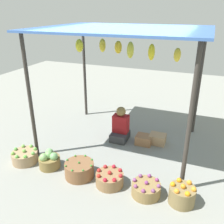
# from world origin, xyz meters

# --- Properties ---
(ground_plane) EXTENTS (14.00, 14.00, 0.00)m
(ground_plane) POSITION_xyz_m (0.00, 0.00, 0.00)
(ground_plane) COLOR gray
(market_stall_structure) EXTENTS (3.16, 2.49, 2.42)m
(market_stall_structure) POSITION_xyz_m (-0.01, 0.01, 2.23)
(market_stall_structure) COLOR #38332D
(market_stall_structure) RESTS_ON ground
(vendor_person) EXTENTS (0.36, 0.44, 0.78)m
(vendor_person) POSITION_xyz_m (-0.07, 0.11, 0.30)
(vendor_person) COLOR #38393B
(vendor_person) RESTS_ON ground
(basket_green_apples) EXTENTS (0.49, 0.49, 0.27)m
(basket_green_apples) POSITION_xyz_m (-1.48, -1.40, 0.11)
(basket_green_apples) COLOR #9B7E5C
(basket_green_apples) RESTS_ON ground
(basket_cabbages) EXTENTS (0.39, 0.39, 0.34)m
(basket_cabbages) POSITION_xyz_m (-0.94, -1.37, 0.15)
(basket_cabbages) COLOR olive
(basket_cabbages) RESTS_ON ground
(basket_green_chilies) EXTENTS (0.51, 0.51, 0.30)m
(basket_green_chilies) POSITION_xyz_m (-0.29, -1.41, 0.13)
(basket_green_chilies) COLOR brown
(basket_green_chilies) RESTS_ON ground
(basket_red_apples) EXTENTS (0.47, 0.47, 0.27)m
(basket_red_apples) POSITION_xyz_m (0.29, -1.42, 0.11)
(basket_red_apples) COLOR olive
(basket_red_apples) RESTS_ON ground
(basket_purple_onions) EXTENTS (0.46, 0.46, 0.26)m
(basket_purple_onions) POSITION_xyz_m (0.92, -1.44, 0.11)
(basket_purple_onions) COLOR olive
(basket_purple_onions) RESTS_ON ground
(basket_oranges) EXTENTS (0.40, 0.40, 0.35)m
(basket_oranges) POSITION_xyz_m (1.47, -1.41, 0.15)
(basket_oranges) COLOR olive
(basket_oranges) RESTS_ON ground
(wooden_crate_near_vendor) EXTENTS (0.35, 0.29, 0.21)m
(wooden_crate_near_vendor) POSITION_xyz_m (0.76, 0.24, 0.10)
(wooden_crate_near_vendor) COLOR tan
(wooden_crate_near_vendor) RESTS_ON ground
(wooden_crate_stacked_rear) EXTENTS (0.34, 0.28, 0.20)m
(wooden_crate_stacked_rear) POSITION_xyz_m (0.49, 0.10, 0.10)
(wooden_crate_stacked_rear) COLOR #946846
(wooden_crate_stacked_rear) RESTS_ON ground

